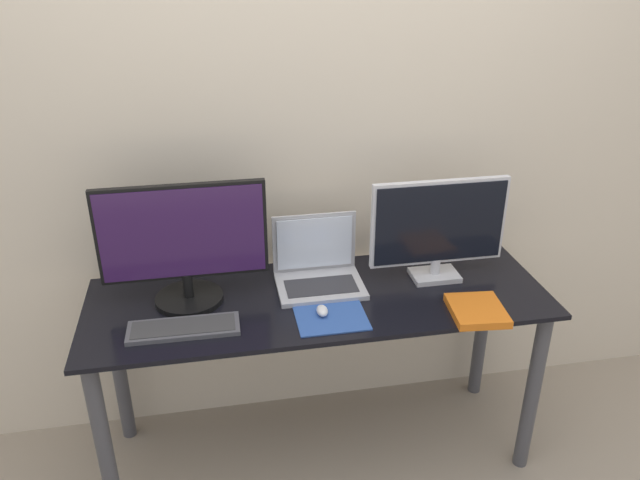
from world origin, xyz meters
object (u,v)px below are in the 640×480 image
keyboard (184,328)px  mouse (322,311)px  book (477,310)px  monitor_left (184,244)px  monitor_right (439,227)px  laptop (318,268)px

keyboard → mouse: (0.47, 0.00, 0.01)m
keyboard → book: (1.00, -0.08, 0.00)m
monitor_left → monitor_right: monitor_left is taller
monitor_left → laptop: 0.51m
monitor_right → book: 0.34m
monitor_right → mouse: bearing=-158.4°
keyboard → mouse: size_ratio=5.94×
laptop → book: bearing=-32.7°
laptop → book: 0.60m
mouse → laptop: bearing=83.2°
book → monitor_right: bearing=101.3°
monitor_right → mouse: 0.55m
keyboard → book: size_ratio=1.67×
keyboard → monitor_right: bearing=11.4°
monitor_left → monitor_right: size_ratio=1.12×
monitor_right → book: monitor_right is taller
monitor_left → keyboard: 0.29m
laptop → book: laptop is taller
mouse → book: mouse is taller
laptop → mouse: laptop is taller
monitor_left → mouse: 0.53m
monitor_right → mouse: (-0.48, -0.19, -0.19)m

